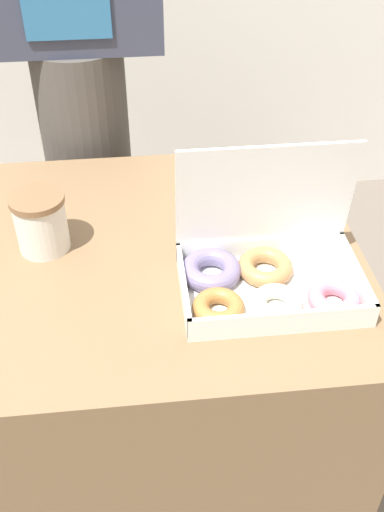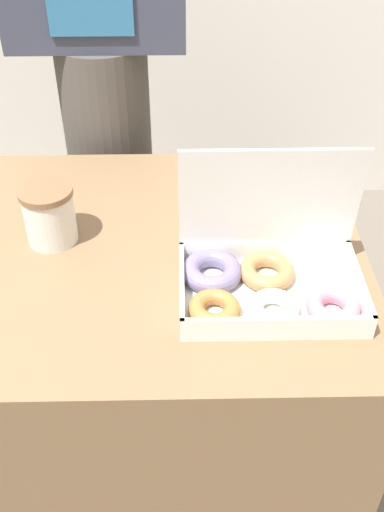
{
  "view_description": "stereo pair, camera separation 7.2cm",
  "coord_description": "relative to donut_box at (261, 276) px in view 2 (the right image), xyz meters",
  "views": [
    {
      "loc": [
        0.05,
        -0.91,
        1.43
      ],
      "look_at": [
        0.14,
        -0.11,
        0.77
      ],
      "focal_mm": 42.0,
      "sensor_mm": 36.0,
      "label": 1
    },
    {
      "loc": [
        0.12,
        -0.92,
        1.43
      ],
      "look_at": [
        0.14,
        -0.11,
        0.77
      ],
      "focal_mm": 42.0,
      "sensor_mm": 36.0,
      "label": 2
    }
  ],
  "objects": [
    {
      "name": "ground_plane",
      "position": [
        -0.26,
        0.13,
        -0.74
      ],
      "size": [
        14.0,
        14.0,
        0.0
      ],
      "primitive_type": "plane",
      "color": "#665B51"
    },
    {
      "name": "table",
      "position": [
        -0.26,
        0.13,
        -0.39
      ],
      "size": [
        0.95,
        0.73,
        0.7
      ],
      "color": "brown",
      "rests_on": "ground_plane"
    },
    {
      "name": "donut_box",
      "position": [
        0.0,
        0.0,
        0.0
      ],
      "size": [
        0.34,
        0.23,
        0.25
      ],
      "color": "white",
      "rests_on": "table"
    },
    {
      "name": "coffee_cup",
      "position": [
        -0.39,
        0.16,
        0.02
      ],
      "size": [
        0.1,
        0.1,
        0.12
      ],
      "color": "silver",
      "rests_on": "table"
    },
    {
      "name": "person_customer",
      "position": [
        -0.33,
        0.66,
        0.21
      ],
      "size": [
        0.42,
        0.23,
        1.74
      ],
      "color": "#4C4742",
      "rests_on": "ground_plane"
    }
  ]
}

